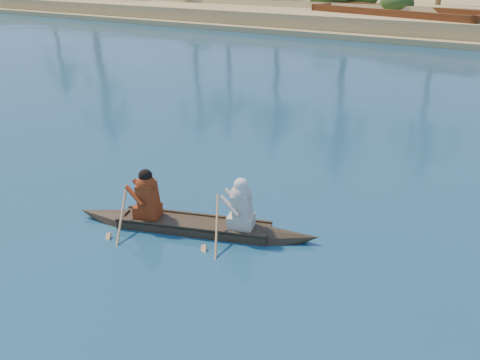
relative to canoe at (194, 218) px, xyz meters
The scene contains 4 objects.
ground 3.69m from the canoe, 87.89° to the left, with size 160.00×160.00×0.00m, color navy.
canoe is the anchor object (origin of this frame).
barge_left 50.93m from the canoe, 142.96° to the left, with size 11.77×6.49×1.86m.
barge_mid 31.13m from the canoe, 99.69° to the left, with size 12.91×7.13×2.05m.
Camera 1 is at (5.40, -10.89, 4.77)m, focal length 40.00 mm.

